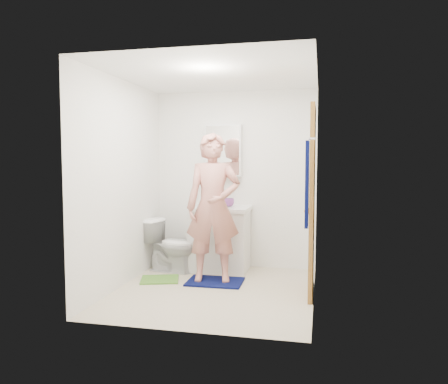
{
  "coord_description": "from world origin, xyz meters",
  "views": [
    {
      "loc": [
        1.16,
        -4.69,
        1.48
      ],
      "look_at": [
        0.06,
        0.25,
        1.1
      ],
      "focal_mm": 35.0,
      "sensor_mm": 36.0,
      "label": 1
    }
  ],
  "objects_px": {
    "man": "(213,207)",
    "toothbrush_cup": "(229,202)",
    "soap_dispenser": "(205,200)",
    "towel": "(307,184)",
    "vanity_cabinet": "(220,240)",
    "medicine_cabinet": "(223,150)",
    "toilet": "(172,245)"
  },
  "relations": [
    {
      "from": "toothbrush_cup",
      "to": "vanity_cabinet",
      "type": "bearing_deg",
      "value": -145.03
    },
    {
      "from": "medicine_cabinet",
      "to": "towel",
      "type": "height_order",
      "value": "medicine_cabinet"
    },
    {
      "from": "towel",
      "to": "toilet",
      "type": "distance_m",
      "value": 2.39
    },
    {
      "from": "toothbrush_cup",
      "to": "medicine_cabinet",
      "type": "bearing_deg",
      "value": 126.32
    },
    {
      "from": "vanity_cabinet",
      "to": "man",
      "type": "relative_size",
      "value": 0.45
    },
    {
      "from": "soap_dispenser",
      "to": "toothbrush_cup",
      "type": "xyz_separation_m",
      "value": [
        0.29,
        0.15,
        -0.04
      ]
    },
    {
      "from": "towel",
      "to": "toilet",
      "type": "relative_size",
      "value": 1.16
    },
    {
      "from": "medicine_cabinet",
      "to": "towel",
      "type": "distance_m",
      "value": 2.11
    },
    {
      "from": "soap_dispenser",
      "to": "towel",
      "type": "bearing_deg",
      "value": -46.1
    },
    {
      "from": "vanity_cabinet",
      "to": "soap_dispenser",
      "type": "bearing_deg",
      "value": -159.01
    },
    {
      "from": "medicine_cabinet",
      "to": "soap_dispenser",
      "type": "xyz_separation_m",
      "value": [
        -0.18,
        -0.29,
        -0.65
      ]
    },
    {
      "from": "man",
      "to": "toothbrush_cup",
      "type": "bearing_deg",
      "value": 74.95
    },
    {
      "from": "vanity_cabinet",
      "to": "soap_dispenser",
      "type": "distance_m",
      "value": 0.58
    },
    {
      "from": "toilet",
      "to": "man",
      "type": "xyz_separation_m",
      "value": [
        0.66,
        -0.38,
        0.56
      ]
    },
    {
      "from": "vanity_cabinet",
      "to": "soap_dispenser",
      "type": "xyz_separation_m",
      "value": [
        -0.18,
        -0.07,
        0.55
      ]
    },
    {
      "from": "vanity_cabinet",
      "to": "medicine_cabinet",
      "type": "bearing_deg",
      "value": 90.0
    },
    {
      "from": "toilet",
      "to": "toothbrush_cup",
      "type": "bearing_deg",
      "value": -60.09
    },
    {
      "from": "vanity_cabinet",
      "to": "medicine_cabinet",
      "type": "relative_size",
      "value": 1.14
    },
    {
      "from": "medicine_cabinet",
      "to": "toilet",
      "type": "height_order",
      "value": "medicine_cabinet"
    },
    {
      "from": "towel",
      "to": "man",
      "type": "height_order",
      "value": "man"
    },
    {
      "from": "toilet",
      "to": "medicine_cabinet",
      "type": "bearing_deg",
      "value": -46.18
    },
    {
      "from": "towel",
      "to": "man",
      "type": "xyz_separation_m",
      "value": [
        -1.13,
        0.91,
        -0.34
      ]
    },
    {
      "from": "medicine_cabinet",
      "to": "man",
      "type": "height_order",
      "value": "medicine_cabinet"
    },
    {
      "from": "vanity_cabinet",
      "to": "towel",
      "type": "xyz_separation_m",
      "value": [
        1.18,
        -1.48,
        0.85
      ]
    },
    {
      "from": "soap_dispenser",
      "to": "toothbrush_cup",
      "type": "relative_size",
      "value": 1.41
    },
    {
      "from": "soap_dispenser",
      "to": "man",
      "type": "distance_m",
      "value": 0.55
    },
    {
      "from": "medicine_cabinet",
      "to": "soap_dispenser",
      "type": "bearing_deg",
      "value": -121.67
    },
    {
      "from": "vanity_cabinet",
      "to": "medicine_cabinet",
      "type": "xyz_separation_m",
      "value": [
        0.0,
        0.22,
        1.2
      ]
    },
    {
      "from": "soap_dispenser",
      "to": "toothbrush_cup",
      "type": "distance_m",
      "value": 0.33
    },
    {
      "from": "toilet",
      "to": "soap_dispenser",
      "type": "relative_size",
      "value": 3.57
    },
    {
      "from": "vanity_cabinet",
      "to": "toilet",
      "type": "relative_size",
      "value": 1.16
    },
    {
      "from": "toilet",
      "to": "toothbrush_cup",
      "type": "xyz_separation_m",
      "value": [
        0.72,
        0.27,
        0.56
      ]
    }
  ]
}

